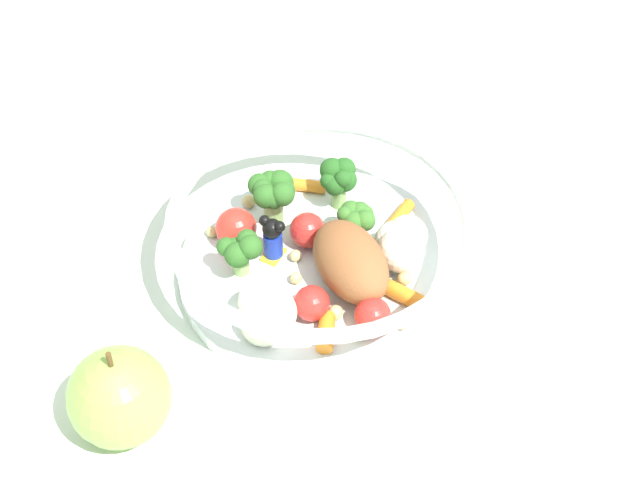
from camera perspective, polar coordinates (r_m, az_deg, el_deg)
name	(u,v)px	position (r m, az deg, el deg)	size (l,w,h in m)	color
ground_plane	(333,272)	(0.76, 0.76, -1.92)	(2.40, 2.40, 0.00)	silver
food_container	(320,249)	(0.74, 0.03, -0.54)	(0.23, 0.23, 0.07)	white
loose_apple	(119,397)	(0.66, -11.71, -9.01)	(0.07, 0.07, 0.08)	#8CB74C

